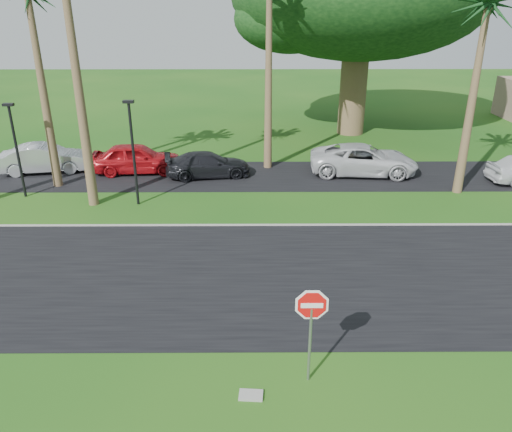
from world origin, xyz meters
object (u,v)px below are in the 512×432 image
object	(u,v)px
car_silver	(45,159)
car_minivan	(364,160)
stop_sign_near	(311,317)
car_red	(136,158)
car_dark	(208,165)

from	to	relation	value
car_silver	car_minivan	world-z (taller)	car_minivan
stop_sign_near	car_minivan	xyz separation A→B (m)	(4.51, 15.77, -1.00)
stop_sign_near	car_minivan	bearing A→B (deg)	74.04
stop_sign_near	car_silver	distance (m)	20.40
car_red	stop_sign_near	bearing A→B (deg)	-159.24
stop_sign_near	car_red	size ratio (longest dim) A/B	0.57
stop_sign_near	car_dark	size ratio (longest dim) A/B	0.60
stop_sign_near	car_dark	bearing A→B (deg)	103.36
car_dark	car_silver	bearing A→B (deg)	74.67
car_red	car_minivan	world-z (taller)	car_red
car_silver	car_dark	size ratio (longest dim) A/B	1.04
car_silver	stop_sign_near	bearing A→B (deg)	-153.32
stop_sign_near	car_minivan	size ratio (longest dim) A/B	0.47
car_silver	car_dark	xyz separation A→B (m)	(8.73, -0.79, -0.12)
stop_sign_near	car_silver	world-z (taller)	stop_sign_near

